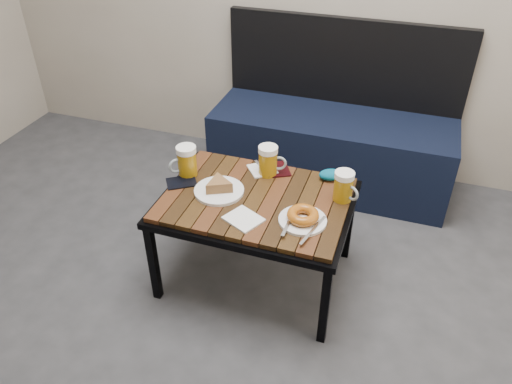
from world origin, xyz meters
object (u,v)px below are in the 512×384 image
(beer_mug_centre, at_px, (269,161))
(passport_burgundy, at_px, (278,169))
(bench, at_px, (331,142))
(beer_mug_left, at_px, (186,161))
(plate_pie, at_px, (219,188))
(cafe_table, at_px, (256,205))
(knit_pouch, at_px, (331,175))
(plate_bagel, at_px, (303,217))
(passport_navy, at_px, (181,182))
(beer_mug_right, at_px, (344,186))

(beer_mug_centre, distance_m, passport_burgundy, 0.09)
(bench, relative_size, beer_mug_left, 9.44)
(plate_pie, height_order, passport_burgundy, plate_pie)
(bench, distance_m, cafe_table, 0.97)
(bench, bearing_deg, knit_pouch, -80.20)
(passport_burgundy, bearing_deg, plate_bagel, -87.68)
(bench, xyz_separation_m, plate_bagel, (0.08, -1.04, 0.22))
(cafe_table, relative_size, knit_pouch, 7.63)
(bench, relative_size, passport_burgundy, 10.38)
(beer_mug_left, distance_m, passport_navy, 0.10)
(cafe_table, bearing_deg, bench, 80.33)
(bench, height_order, passport_burgundy, bench)
(bench, bearing_deg, passport_burgundy, -100.68)
(beer_mug_centre, bearing_deg, passport_burgundy, 39.22)
(beer_mug_centre, distance_m, plate_bagel, 0.39)
(passport_navy, bearing_deg, beer_mug_left, 148.13)
(beer_mug_centre, xyz_separation_m, plate_bagel, (0.24, -0.30, -0.05))
(bench, relative_size, beer_mug_centre, 9.63)
(beer_mug_left, height_order, knit_pouch, beer_mug_left)
(plate_bagel, bearing_deg, knit_pouch, 82.78)
(beer_mug_left, relative_size, beer_mug_right, 1.08)
(passport_navy, relative_size, knit_pouch, 1.21)
(bench, height_order, plate_pie, bench)
(plate_pie, bearing_deg, beer_mug_right, 12.99)
(cafe_table, bearing_deg, plate_bagel, -23.37)
(plate_pie, distance_m, knit_pouch, 0.52)
(bench, xyz_separation_m, plate_pie, (-0.33, -0.96, 0.22))
(passport_burgundy, bearing_deg, passport_navy, -175.77)
(bench, height_order, beer_mug_right, bench)
(beer_mug_centre, height_order, passport_navy, beer_mug_centre)
(beer_mug_left, xyz_separation_m, beer_mug_centre, (0.36, 0.13, -0.00))
(passport_burgundy, bearing_deg, plate_pie, -155.37)
(beer_mug_left, relative_size, plate_bagel, 0.57)
(bench, distance_m, passport_navy, 1.10)
(cafe_table, xyz_separation_m, beer_mug_left, (-0.36, 0.07, 0.12))
(beer_mug_left, distance_m, passport_burgundy, 0.44)
(cafe_table, distance_m, knit_pouch, 0.38)
(plate_bagel, bearing_deg, passport_navy, 170.55)
(plate_pie, bearing_deg, passport_burgundy, 53.03)
(beer_mug_right, bearing_deg, passport_navy, -141.94)
(bench, distance_m, passport_burgundy, 0.74)
(beer_mug_right, bearing_deg, bench, 133.06)
(cafe_table, distance_m, plate_pie, 0.18)
(bench, relative_size, plate_pie, 6.29)
(cafe_table, xyz_separation_m, beer_mug_centre, (-0.01, 0.20, 0.12))
(knit_pouch, bearing_deg, beer_mug_centre, -170.09)
(plate_pie, xyz_separation_m, passport_navy, (-0.19, 0.01, -0.02))
(beer_mug_left, xyz_separation_m, passport_navy, (0.00, -0.07, -0.07))
(beer_mug_centre, bearing_deg, plate_pie, -143.69)
(cafe_table, bearing_deg, passport_navy, -179.55)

